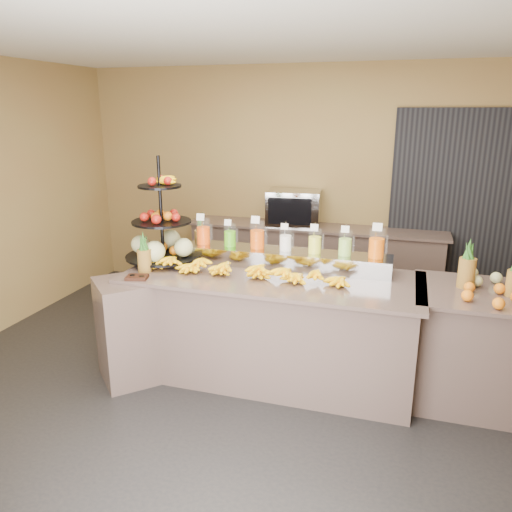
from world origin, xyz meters
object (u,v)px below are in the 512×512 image
at_px(banana_heap, 244,267).
at_px(condiment_caddy, 137,277).
at_px(right_fruit_pile, 488,286).
at_px(pitcher_tray, 285,259).
at_px(fruit_stand, 167,236).
at_px(oven_warmer, 294,208).

xyz_separation_m(banana_heap, condiment_caddy, (-0.82, -0.35, -0.06)).
xyz_separation_m(banana_heap, right_fruit_pile, (1.90, 0.07, 0.00)).
height_order(pitcher_tray, condiment_caddy, pitcher_tray).
relative_size(pitcher_tray, condiment_caddy, 10.68).
distance_m(fruit_stand, oven_warmer, 1.99).
bearing_deg(pitcher_tray, condiment_caddy, -148.03).
distance_m(pitcher_tray, right_fruit_pile, 1.65).
relative_size(condiment_caddy, right_fruit_pile, 0.38).
distance_m(pitcher_tray, oven_warmer, 1.70).
height_order(fruit_stand, oven_warmer, fruit_stand).
distance_m(condiment_caddy, right_fruit_pile, 2.75).
bearing_deg(banana_heap, condiment_caddy, -156.54).
xyz_separation_m(banana_heap, oven_warmer, (-0.03, 2.00, 0.14)).
relative_size(fruit_stand, oven_warmer, 1.53).
relative_size(pitcher_tray, fruit_stand, 1.92).
xyz_separation_m(pitcher_tray, right_fruit_pile, (1.63, -0.26, 0.00)).
xyz_separation_m(pitcher_tray, condiment_caddy, (-1.09, -0.68, -0.06)).
height_order(pitcher_tray, banana_heap, banana_heap).
distance_m(banana_heap, condiment_caddy, 0.89).
height_order(right_fruit_pile, oven_warmer, oven_warmer).
bearing_deg(fruit_stand, banana_heap, 3.68).
relative_size(pitcher_tray, banana_heap, 1.01).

